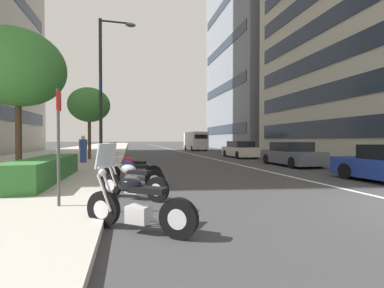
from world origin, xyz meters
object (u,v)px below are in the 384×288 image
at_px(delivery_van_ahead, 195,141).
at_px(pedestrian_on_plaza, 83,149).
at_px(car_far_down_avenue, 291,155).
at_px(motorcycle_nearest_camera, 133,183).
at_px(car_approaching_light, 240,150).
at_px(street_tree_near_plaza_corner, 89,105).
at_px(parking_sign_by_curb, 58,136).
at_px(motorcycle_mid_row, 131,175).
at_px(street_tree_by_lamp_post, 18,68).
at_px(motorcycle_by_sign_pole, 132,171).
at_px(street_lamp_with_banners, 106,78).
at_px(motorcycle_under_tarp, 137,206).

relative_size(delivery_van_ahead, pedestrian_on_plaza, 3.49).
bearing_deg(car_far_down_avenue, motorcycle_nearest_camera, 127.14).
relative_size(car_approaching_light, street_tree_near_plaza_corner, 0.85).
xyz_separation_m(delivery_van_ahead, street_tree_near_plaza_corner, (-16.23, 12.13, 2.64)).
bearing_deg(car_approaching_light, pedestrian_on_plaza, 108.58).
height_order(car_approaching_light, parking_sign_by_curb, parking_sign_by_curb).
height_order(motorcycle_mid_row, street_tree_by_lamp_post, street_tree_by_lamp_post).
bearing_deg(car_far_down_avenue, motorcycle_by_sign_pole, 114.53).
relative_size(delivery_van_ahead, parking_sign_by_curb, 2.33).
xyz_separation_m(car_approaching_light, street_tree_near_plaza_corner, (-0.83, 12.12, 3.37)).
relative_size(car_approaching_light, street_lamp_with_banners, 0.52).
relative_size(motorcycle_nearest_camera, car_approaching_light, 0.39).
relative_size(motorcycle_nearest_camera, motorcycle_by_sign_pole, 0.81).
bearing_deg(motorcycle_nearest_camera, delivery_van_ahead, -68.36).
bearing_deg(motorcycle_by_sign_pole, parking_sign_by_curb, 90.89).
bearing_deg(motorcycle_mid_row, car_approaching_light, -104.15).
distance_m(car_approaching_light, street_lamp_with_banners, 12.56).
bearing_deg(delivery_van_ahead, street_tree_near_plaza_corner, 141.98).
xyz_separation_m(motorcycle_by_sign_pole, parking_sign_by_curb, (-3.66, 1.53, 1.22)).
relative_size(motorcycle_by_sign_pole, street_lamp_with_banners, 0.25).
height_order(motorcycle_nearest_camera, street_lamp_with_banners, street_lamp_with_banners).
distance_m(motorcycle_under_tarp, motorcycle_nearest_camera, 2.48).
bearing_deg(motorcycle_under_tarp, motorcycle_by_sign_pole, -53.87).
height_order(motorcycle_mid_row, street_tree_near_plaza_corner, street_tree_near_plaza_corner).
xyz_separation_m(motorcycle_nearest_camera, car_approaching_light, (13.81, -9.26, 0.26)).
relative_size(motorcycle_nearest_camera, motorcycle_mid_row, 0.86).
height_order(car_far_down_avenue, street_tree_by_lamp_post, street_tree_by_lamp_post).
bearing_deg(motorcycle_mid_row, motorcycle_under_tarp, 113.59).
relative_size(motorcycle_by_sign_pole, parking_sign_by_curb, 0.85).
height_order(delivery_van_ahead, street_tree_near_plaza_corner, street_tree_near_plaza_corner).
xyz_separation_m(motorcycle_under_tarp, street_tree_by_lamp_post, (6.65, 4.18, 3.79)).
distance_m(parking_sign_by_curb, street_tree_by_lamp_post, 6.31).
height_order(motorcycle_under_tarp, car_far_down_avenue, motorcycle_under_tarp).
height_order(motorcycle_mid_row, delivery_van_ahead, delivery_van_ahead).
bearing_deg(motorcycle_nearest_camera, motorcycle_by_sign_pole, -50.82).
height_order(car_far_down_avenue, car_approaching_light, car_approaching_light).
relative_size(motorcycle_mid_row, delivery_van_ahead, 0.35).
bearing_deg(street_tree_by_lamp_post, motorcycle_under_tarp, -147.87).
bearing_deg(parking_sign_by_curb, car_approaching_light, -36.14).
distance_m(motorcycle_mid_row, street_tree_by_lamp_post, 6.26).
bearing_deg(street_tree_near_plaza_corner, motorcycle_mid_row, -166.32).
bearing_deg(motorcycle_mid_row, motorcycle_by_sign_pole, -69.06).
height_order(motorcycle_nearest_camera, parking_sign_by_curb, parking_sign_by_curb).
xyz_separation_m(motorcycle_mid_row, street_tree_near_plaza_corner, (11.61, 2.83, 3.60)).
height_order(car_approaching_light, delivery_van_ahead, delivery_van_ahead).
distance_m(motorcycle_by_sign_pole, parking_sign_by_curb, 4.14).
bearing_deg(motorcycle_under_tarp, delivery_van_ahead, -70.41).
height_order(delivery_van_ahead, street_tree_by_lamp_post, street_tree_by_lamp_post).
xyz_separation_m(parking_sign_by_curb, pedestrian_on_plaza, (10.88, 1.27, -0.65)).
xyz_separation_m(motorcycle_by_sign_pole, pedestrian_on_plaza, (7.22, 2.80, 0.56)).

